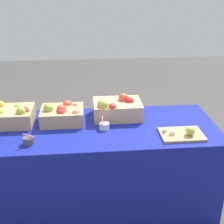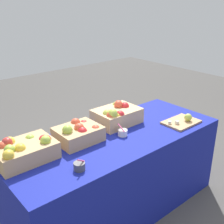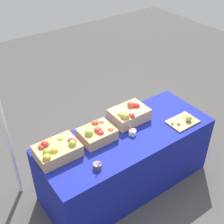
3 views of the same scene
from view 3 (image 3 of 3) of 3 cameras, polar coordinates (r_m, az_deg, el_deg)
name	(u,v)px [view 3 (image 3 of 3)]	position (r m, az deg, el deg)	size (l,w,h in m)	color
ground_plane	(125,182)	(3.65, 2.49, -13.16)	(10.00, 10.00, 0.00)	#474442
table	(126,160)	(3.38, 2.66, -9.03)	(1.90, 0.76, 0.74)	navy
apple_crate_left	(57,150)	(2.88, -10.45, -7.14)	(0.41, 0.29, 0.18)	tan
apple_crate_middle	(98,133)	(3.03, -2.76, -4.03)	(0.34, 0.27, 0.17)	tan
apple_crate_right	(129,114)	(3.27, 3.24, -0.44)	(0.40, 0.29, 0.19)	tan
cutting_board_front	(184,121)	(3.36, 13.47, -1.70)	(0.32, 0.23, 0.09)	tan
sample_bowl_near	(132,132)	(3.11, 3.90, -3.89)	(0.08, 0.09, 0.10)	silver
sample_bowl_mid	(97,166)	(2.76, -2.82, -10.22)	(0.08, 0.08, 0.10)	#4C4C51
tent_pole	(2,119)	(3.03, -20.16, -1.28)	(0.04, 0.04, 2.06)	white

